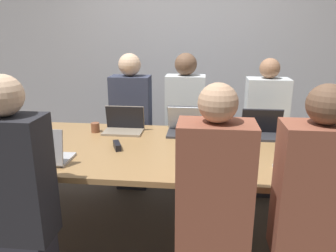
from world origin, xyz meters
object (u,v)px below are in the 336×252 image
at_px(person_near_midright, 213,214).
at_px(laptop_far_center, 188,126).
at_px(cup_far_center, 220,131).
at_px(laptop_near_midright, 210,159).
at_px(person_far_right, 264,131).
at_px(laptop_far_midleft, 124,125).
at_px(stapler, 117,146).
at_px(person_near_left, 17,199).
at_px(cup_far_midleft, 95,127).
at_px(person_near_right, 311,217).
at_px(laptop_near_left, 45,153).
at_px(person_far_midleft, 132,124).
at_px(laptop_far_right, 262,129).
at_px(laptop_near_right, 306,168).
at_px(person_far_center, 185,123).

relative_size(person_near_midright, laptop_far_center, 3.86).
relative_size(person_near_midright, cup_far_center, 15.08).
xyz_separation_m(laptop_near_midright, person_far_right, (0.56, 1.15, -0.15)).
height_order(person_near_midright, cup_far_center, person_near_midright).
xyz_separation_m(laptop_far_midleft, stapler, (0.05, -0.44, -0.04)).
bearing_deg(cup_far_center, person_near_left, -136.47).
bearing_deg(cup_far_midleft, person_near_right, -35.66).
bearing_deg(laptop_near_left, person_near_midright, 160.22).
relative_size(laptop_far_midleft, stapler, 2.28).
bearing_deg(person_near_left, laptop_far_center, -127.83).
bearing_deg(laptop_near_left, cup_far_midleft, -98.77).
bearing_deg(stapler, person_near_midright, -69.17).
height_order(person_far_midleft, stapler, person_far_midleft).
bearing_deg(laptop_far_midleft, stapler, -83.39).
relative_size(person_near_midright, person_near_left, 0.98).
bearing_deg(person_near_left, laptop_far_midleft, -106.36).
relative_size(laptop_far_center, person_near_right, 0.26).
bearing_deg(person_near_left, person_near_midright, 179.97).
bearing_deg(person_near_midright, laptop_near_midright, -87.95).
distance_m(laptop_far_right, stapler, 1.26).
bearing_deg(laptop_far_midleft, cup_far_midleft, -170.61).
bearing_deg(laptop_near_right, person_near_left, 11.39).
distance_m(laptop_near_left, person_near_left, 0.43).
xyz_separation_m(person_far_center, person_near_left, (-0.87, -1.72, 0.00)).
xyz_separation_m(person_near_midright, stapler, (-0.73, 0.75, 0.10)).
bearing_deg(laptop_far_right, laptop_far_center, 179.38).
height_order(person_near_left, cup_far_midleft, person_near_left).
bearing_deg(cup_far_center, person_near_right, -68.24).
relative_size(person_far_right, person_near_right, 0.99).
xyz_separation_m(cup_far_center, person_far_right, (0.46, 0.44, -0.13)).
xyz_separation_m(laptop_near_midright, cup_far_midleft, (-1.03, 0.71, -0.03)).
xyz_separation_m(laptop_far_center, cup_far_midleft, (-0.84, -0.05, -0.03)).
bearing_deg(person_far_center, person_far_right, -8.73).
relative_size(person_far_right, stapler, 8.97).
bearing_deg(person_near_right, laptop_near_left, -13.04).
xyz_separation_m(person_near_midright, person_near_right, (0.53, 0.03, 0.00)).
bearing_deg(person_far_right, cup_far_center, -136.22).
xyz_separation_m(laptop_far_midleft, person_near_right, (1.31, -1.17, -0.14)).
bearing_deg(person_far_midleft, stapler, -84.89).
bearing_deg(laptop_far_right, stapler, -159.53).
bearing_deg(laptop_near_right, cup_far_midleft, -26.56).
relative_size(cup_far_midleft, person_far_right, 0.06).
distance_m(laptop_far_midleft, cup_far_midleft, 0.26).
bearing_deg(cup_far_center, person_far_center, 120.84).
bearing_deg(laptop_far_center, person_near_right, -58.03).
xyz_separation_m(person_near_midright, laptop_near_left, (-1.15, 0.42, 0.15)).
relative_size(laptop_far_center, cup_far_center, 3.91).
relative_size(laptop_near_left, cup_far_midleft, 3.63).
bearing_deg(person_far_center, person_near_right, -65.05).
bearing_deg(laptop_near_right, laptop_near_left, -2.35).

